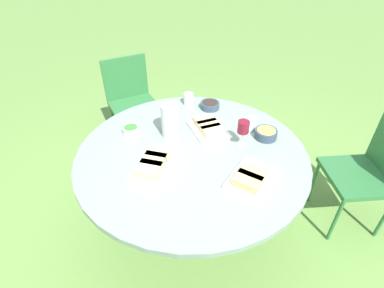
{
  "coord_description": "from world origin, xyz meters",
  "views": [
    {
      "loc": [
        -1.48,
        -0.13,
        1.94
      ],
      "look_at": [
        0.0,
        0.0,
        0.82
      ],
      "focal_mm": 28.0,
      "sensor_mm": 36.0,
      "label": 1
    }
  ],
  "objects_px": {
    "chair_near_right": "(371,168)",
    "water_pitcher": "(170,121)",
    "dining_table": "(192,162)",
    "chair_far_back": "(131,96)",
    "wine_glass": "(243,128)"
  },
  "relations": [
    {
      "from": "chair_far_back",
      "to": "water_pitcher",
      "type": "distance_m",
      "value": 1.16
    },
    {
      "from": "chair_near_right",
      "to": "water_pitcher",
      "type": "xyz_separation_m",
      "value": [
        -0.05,
        1.42,
        0.35
      ]
    },
    {
      "from": "wine_glass",
      "to": "dining_table",
      "type": "bearing_deg",
      "value": 106.39
    },
    {
      "from": "dining_table",
      "to": "chair_far_back",
      "type": "height_order",
      "value": "chair_far_back"
    },
    {
      "from": "dining_table",
      "to": "water_pitcher",
      "type": "height_order",
      "value": "water_pitcher"
    },
    {
      "from": "chair_near_right",
      "to": "water_pitcher",
      "type": "bearing_deg",
      "value": 92.02
    },
    {
      "from": "chair_near_right",
      "to": "water_pitcher",
      "type": "distance_m",
      "value": 1.47
    },
    {
      "from": "chair_near_right",
      "to": "chair_far_back",
      "type": "relative_size",
      "value": 1.0
    },
    {
      "from": "dining_table",
      "to": "chair_far_back",
      "type": "distance_m",
      "value": 1.34
    },
    {
      "from": "chair_far_back",
      "to": "water_pitcher",
      "type": "height_order",
      "value": "water_pitcher"
    },
    {
      "from": "dining_table",
      "to": "chair_near_right",
      "type": "height_order",
      "value": "chair_near_right"
    },
    {
      "from": "chair_near_right",
      "to": "wine_glass",
      "type": "distance_m",
      "value": 1.03
    },
    {
      "from": "dining_table",
      "to": "wine_glass",
      "type": "distance_m",
      "value": 0.4
    },
    {
      "from": "dining_table",
      "to": "chair_far_back",
      "type": "xyz_separation_m",
      "value": [
        1.12,
        0.71,
        -0.15
      ]
    },
    {
      "from": "water_pitcher",
      "to": "chair_far_back",
      "type": "bearing_deg",
      "value": 29.96
    }
  ]
}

